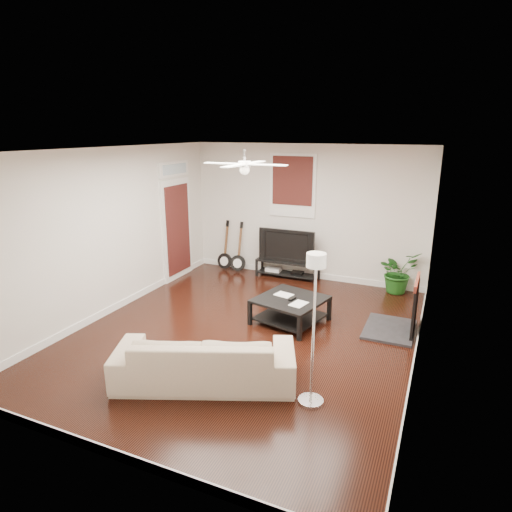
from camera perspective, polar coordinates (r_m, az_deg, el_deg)
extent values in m
cube|color=black|center=(6.97, -1.34, -9.97)|extent=(5.00, 6.00, 0.01)
cube|color=white|center=(6.26, -1.51, 13.70)|extent=(5.00, 6.00, 0.01)
cube|color=silver|center=(9.21, 6.52, 5.62)|extent=(5.00, 0.01, 2.80)
cube|color=silver|center=(4.11, -19.58, -8.74)|extent=(5.00, 0.01, 2.80)
cube|color=silver|center=(7.84, -18.25, 3.05)|extent=(0.01, 6.00, 2.80)
cube|color=silver|center=(5.91, 21.15, -1.35)|extent=(0.01, 6.00, 2.80)
cube|color=#A94636|center=(6.87, 21.51, 0.97)|extent=(0.02, 2.20, 2.80)
cube|color=black|center=(7.17, 18.44, -6.04)|extent=(0.80, 1.10, 0.92)
cube|color=#401611|center=(9.19, 4.77, 9.11)|extent=(1.00, 0.06, 1.30)
cube|color=white|center=(9.31, -10.26, 4.63)|extent=(0.08, 1.00, 2.50)
cube|color=black|center=(9.40, 4.11, -1.73)|extent=(1.35, 0.36, 0.38)
imported|color=black|center=(9.27, 4.21, 1.48)|extent=(1.21, 0.16, 0.70)
cube|color=black|center=(7.27, 4.46, -7.04)|extent=(1.21, 1.21, 0.42)
imported|color=tan|center=(5.64, -6.65, -13.03)|extent=(2.39, 1.65, 0.65)
imported|color=#1A5217|center=(8.92, 17.99, -1.99)|extent=(0.97, 0.98, 0.83)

